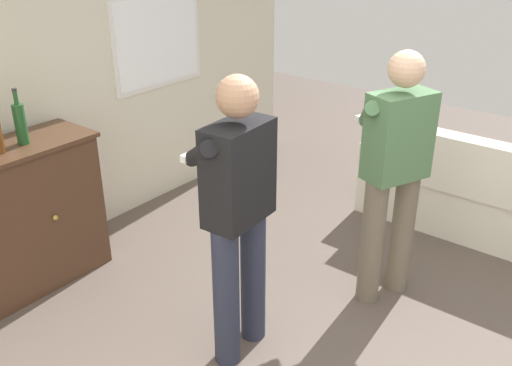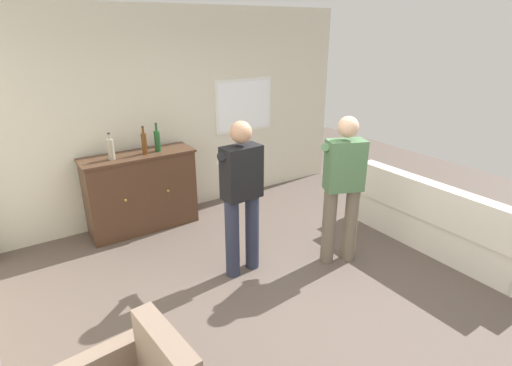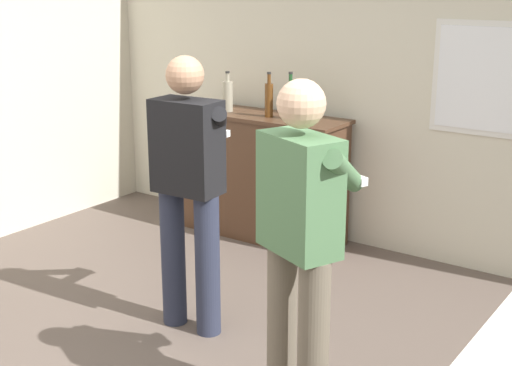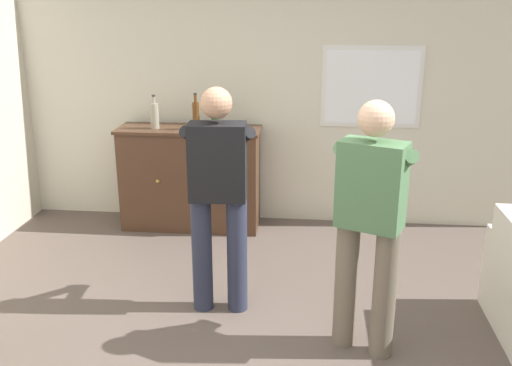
% 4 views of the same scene
% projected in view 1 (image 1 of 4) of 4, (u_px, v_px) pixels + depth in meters
% --- Properties ---
extents(wall_back_with_window, '(5.20, 0.15, 2.80)m').
position_uv_depth(wall_back_with_window, '(59.00, 62.00, 4.17)').
color(wall_back_with_window, beige).
rests_on(wall_back_with_window, ground).
extents(couch, '(0.57, 2.37, 0.86)m').
position_uv_depth(couch, '(507.00, 205.00, 4.42)').
color(couch, silver).
rests_on(couch, ground).
extents(bottle_wine_green, '(0.08, 0.08, 0.37)m').
position_uv_depth(bottle_wine_green, '(20.00, 123.00, 3.64)').
color(bottle_wine_green, '#1E4C23').
rests_on(bottle_wine_green, sideboard_cabinet).
extents(person_standing_left, '(0.56, 0.49, 1.68)m').
position_uv_depth(person_standing_left, '(237.00, 209.00, 3.08)').
color(person_standing_left, '#282D42').
rests_on(person_standing_left, ground).
extents(person_standing_right, '(0.51, 0.52, 1.68)m').
position_uv_depth(person_standing_right, '(394.00, 168.00, 3.58)').
color(person_standing_right, '#6B6051').
rests_on(person_standing_right, ground).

